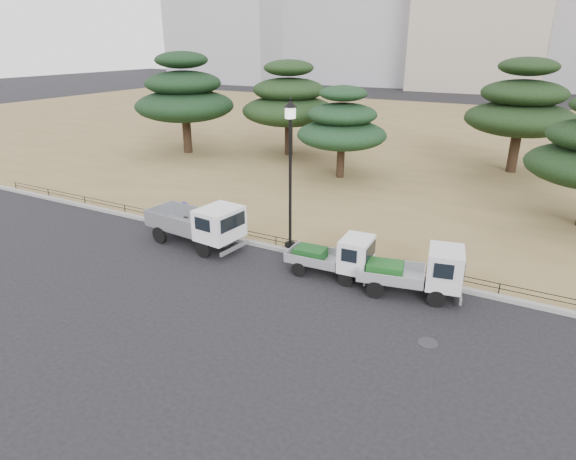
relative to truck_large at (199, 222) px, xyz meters
The scene contains 14 objects.
ground 4.46m from the truck_large, 19.29° to the right, with size 220.00×220.00×0.00m, color black.
lawn 29.47m from the truck_large, 82.04° to the left, with size 120.00×56.00×0.15m, color olive.
curb 4.36m from the truck_large, 16.03° to the left, with size 120.00×0.25×0.16m, color gray.
truck_large is the anchor object (origin of this frame).
truck_kei_front 6.40m from the truck_large, ahead, with size 3.26×1.54×1.69m.
truck_kei_rear 9.48m from the truck_large, ahead, with size 3.71×2.11×1.83m.
street_lamp 5.11m from the truck_large, 21.73° to the left, with size 0.55×0.55×6.13m.
pipe_fence 4.34m from the truck_large, 17.96° to the left, with size 38.00×0.04×0.40m.
tarp_pile 3.25m from the truck_large, 144.95° to the left, with size 1.59×1.40×0.88m.
manhole 10.96m from the truck_large, 13.95° to the right, with size 0.60×0.60×0.01m, color #2D2D30.
pine_west_far 19.10m from the truck_large, 131.00° to the left, with size 7.50×7.50×7.58m.
pine_west_near 18.23m from the truck_large, 105.93° to the left, with size 7.01×7.01×7.01m.
pine_center_left 13.30m from the truck_large, 84.94° to the left, with size 5.65×5.65×5.74m.
pine_center_right 22.81m from the truck_large, 61.45° to the left, with size 6.93×6.93×7.35m.
Camera 1 is at (8.60, -13.84, 8.41)m, focal length 30.00 mm.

